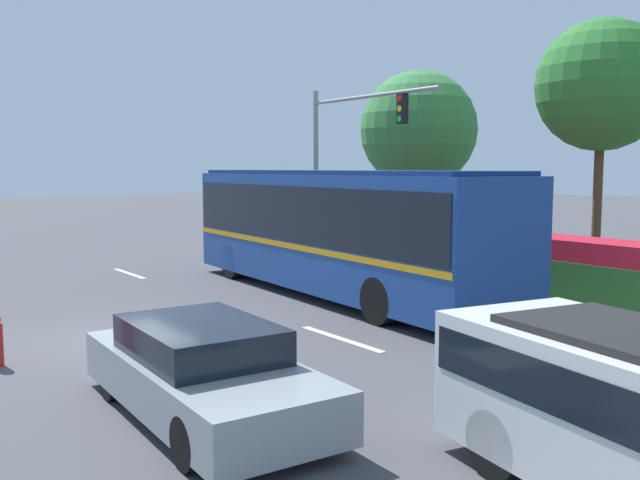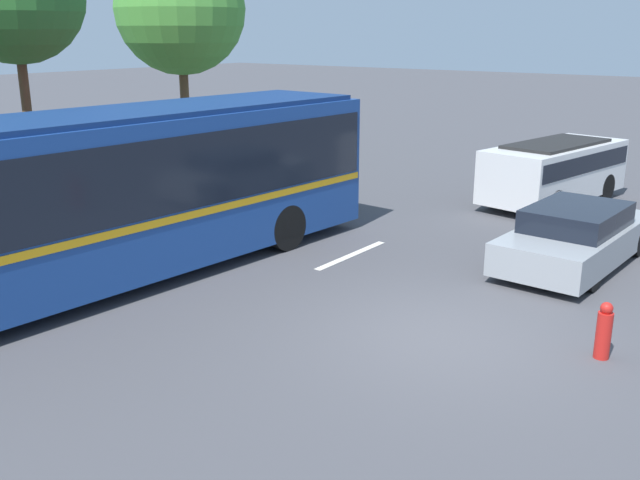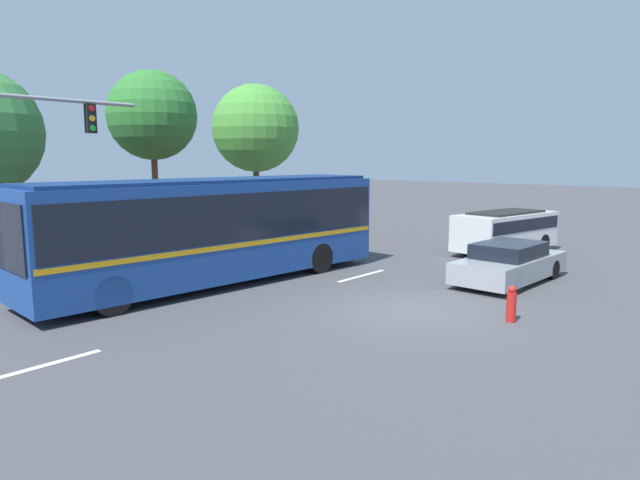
# 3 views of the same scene
# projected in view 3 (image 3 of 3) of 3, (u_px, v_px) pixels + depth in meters

# --- Properties ---
(ground_plane) EXTENTS (140.00, 140.00, 0.00)m
(ground_plane) POSITION_uv_depth(u_px,v_px,m) (412.00, 312.00, 13.79)
(ground_plane) COLOR #444449
(city_bus) EXTENTS (11.48, 3.22, 3.16)m
(city_bus) POSITION_uv_depth(u_px,v_px,m) (216.00, 224.00, 16.66)
(city_bus) COLOR navy
(city_bus) RESTS_ON ground
(sedan_foreground) EXTENTS (4.53, 1.97, 1.24)m
(sedan_foreground) POSITION_uv_depth(u_px,v_px,m) (510.00, 263.00, 16.99)
(sedan_foreground) COLOR gray
(sedan_foreground) RESTS_ON ground
(suv_left_lane) EXTENTS (5.01, 2.61, 1.69)m
(suv_left_lane) POSITION_uv_depth(u_px,v_px,m) (505.00, 229.00, 22.09)
(suv_left_lane) COLOR silver
(suv_left_lane) RESTS_ON ground
(flowering_hedge) EXTENTS (10.37, 1.45, 1.55)m
(flowering_hedge) POSITION_uv_depth(u_px,v_px,m) (204.00, 237.00, 21.41)
(flowering_hedge) COLOR #286028
(flowering_hedge) RESTS_ON ground
(street_tree_centre) EXTENTS (3.63, 3.63, 7.31)m
(street_tree_centre) POSITION_uv_depth(u_px,v_px,m) (152.00, 116.00, 22.76)
(street_tree_centre) COLOR brown
(street_tree_centre) RESTS_ON ground
(street_tree_right) EXTENTS (4.46, 4.46, 7.52)m
(street_tree_right) POSITION_uv_depth(u_px,v_px,m) (255.00, 129.00, 28.58)
(street_tree_right) COLOR brown
(street_tree_right) RESTS_ON ground
(fire_hydrant) EXTENTS (0.22, 0.22, 0.86)m
(fire_hydrant) POSITION_uv_depth(u_px,v_px,m) (511.00, 305.00, 12.87)
(fire_hydrant) COLOR red
(fire_hydrant) RESTS_ON ground
(lane_stripe_near) EXTENTS (2.40, 0.16, 0.01)m
(lane_stripe_near) POSITION_uv_depth(u_px,v_px,m) (37.00, 368.00, 10.09)
(lane_stripe_near) COLOR silver
(lane_stripe_near) RESTS_ON ground
(lane_stripe_mid) EXTENTS (2.40, 0.16, 0.01)m
(lane_stripe_mid) POSITION_uv_depth(u_px,v_px,m) (362.00, 276.00, 17.97)
(lane_stripe_mid) COLOR silver
(lane_stripe_mid) RESTS_ON ground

